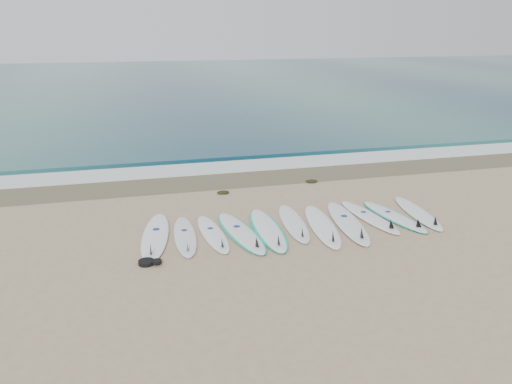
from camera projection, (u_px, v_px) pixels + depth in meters
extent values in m
plane|color=tan|center=(294.00, 227.00, 11.80)|extent=(120.00, 120.00, 0.00)
cube|color=#1E505B|center=(170.00, 83.00, 41.65)|extent=(120.00, 55.00, 0.03)
cube|color=brown|center=(252.00, 178.00, 15.56)|extent=(120.00, 1.80, 0.01)
cube|color=silver|center=(242.00, 166.00, 16.84)|extent=(120.00, 1.40, 0.04)
cube|color=#1E505B|center=(233.00, 155.00, 18.21)|extent=(120.00, 1.00, 0.10)
ellipsoid|color=white|center=(155.00, 236.00, 11.17)|extent=(0.97, 2.83, 0.09)
cone|color=black|center=(151.00, 248.00, 10.16)|extent=(0.28, 0.33, 0.30)
cylinder|color=navy|center=(156.00, 229.00, 11.41)|extent=(0.18, 0.18, 0.01)
ellipsoid|color=silver|center=(185.00, 236.00, 11.20)|extent=(0.60, 2.37, 0.08)
cone|color=black|center=(187.00, 246.00, 10.36)|extent=(0.21, 0.26, 0.25)
cylinder|color=navy|center=(184.00, 230.00, 11.40)|extent=(0.14, 0.14, 0.01)
ellipsoid|color=white|center=(213.00, 233.00, 11.32)|extent=(0.65, 2.34, 0.07)
cone|color=black|center=(222.00, 242.00, 10.52)|extent=(0.21, 0.26, 0.25)
cylinder|color=navy|center=(210.00, 228.00, 11.51)|extent=(0.14, 0.14, 0.01)
ellipsoid|color=white|center=(241.00, 232.00, 11.38)|extent=(0.90, 2.67, 0.08)
ellipsoid|color=#09C19E|center=(241.00, 232.00, 11.38)|extent=(1.00, 2.71, 0.06)
cone|color=black|center=(257.00, 242.00, 10.49)|extent=(0.26, 0.31, 0.28)
cylinder|color=navy|center=(237.00, 226.00, 11.59)|extent=(0.17, 0.17, 0.01)
ellipsoid|color=white|center=(268.00, 229.00, 11.55)|extent=(0.65, 2.68, 0.09)
ellipsoid|color=#09C19E|center=(268.00, 229.00, 11.55)|extent=(0.75, 2.71, 0.06)
cone|color=black|center=(278.00, 240.00, 10.60)|extent=(0.24, 0.29, 0.28)
ellipsoid|color=white|center=(293.00, 222.00, 11.94)|extent=(0.79, 2.54, 0.08)
cone|color=black|center=(302.00, 232.00, 11.04)|extent=(0.24, 0.29, 0.27)
ellipsoid|color=white|center=(322.00, 225.00, 11.76)|extent=(0.96, 2.80, 0.09)
cone|color=black|center=(333.00, 236.00, 10.76)|extent=(0.27, 0.32, 0.29)
ellipsoid|color=white|center=(347.00, 222.00, 11.95)|extent=(0.96, 2.91, 0.09)
cone|color=black|center=(362.00, 233.00, 10.92)|extent=(0.28, 0.33, 0.30)
cylinder|color=navy|center=(344.00, 216.00, 12.20)|extent=(0.18, 0.18, 0.01)
ellipsoid|color=white|center=(369.00, 217.00, 12.31)|extent=(0.81, 2.50, 0.08)
cone|color=black|center=(391.00, 224.00, 11.47)|extent=(0.24, 0.29, 0.26)
cylinder|color=navy|center=(363.00, 212.00, 12.50)|extent=(0.16, 0.16, 0.01)
ellipsoid|color=white|center=(394.00, 216.00, 12.35)|extent=(0.87, 2.42, 0.08)
ellipsoid|color=#09C19E|center=(394.00, 216.00, 12.35)|extent=(0.96, 2.45, 0.05)
cone|color=black|center=(418.00, 223.00, 11.55)|extent=(0.24, 0.28, 0.25)
cylinder|color=navy|center=(388.00, 212.00, 12.53)|extent=(0.16, 0.16, 0.01)
ellipsoid|color=white|center=(417.00, 213.00, 12.57)|extent=(0.77, 2.52, 0.08)
cone|color=black|center=(435.00, 220.00, 11.68)|extent=(0.24, 0.28, 0.26)
ellipsoid|color=black|center=(223.00, 192.00, 14.14)|extent=(0.36, 0.28, 0.07)
ellipsoid|color=black|center=(312.00, 181.00, 15.14)|extent=(0.37, 0.29, 0.07)
cylinder|color=black|center=(146.00, 262.00, 9.93)|extent=(0.32, 0.32, 0.08)
cylinder|color=black|center=(157.00, 262.00, 9.87)|extent=(0.20, 0.20, 0.06)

